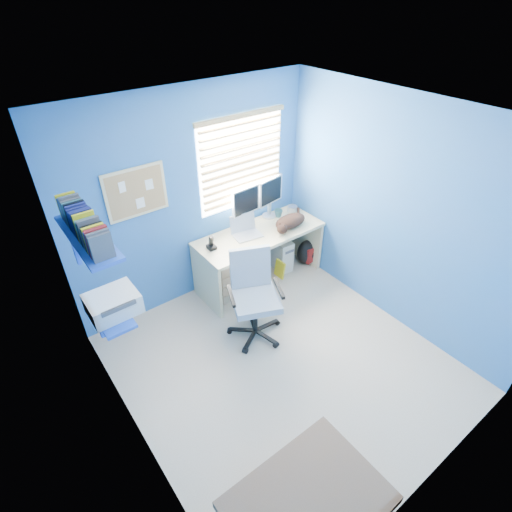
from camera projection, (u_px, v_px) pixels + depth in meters
floor at (282, 363)px, 4.18m from camera, size 3.00×3.20×0.00m
ceiling at (296, 123)px, 2.74m from camera, size 3.00×3.20×0.00m
wall_back at (194, 200)px, 4.50m from camera, size 3.00×0.01×2.50m
wall_front at (461, 395)px, 2.42m from camera, size 3.00×0.01×2.50m
wall_left at (121, 349)px, 2.72m from camera, size 0.01×3.20×2.50m
wall_right at (395, 216)px, 4.20m from camera, size 0.01×3.20×2.50m
desk at (259, 257)px, 5.11m from camera, size 1.63×0.65×0.74m
laptop at (247, 228)px, 4.78m from camera, size 0.37×0.31×0.22m
monitor_left at (245, 208)px, 4.85m from camera, size 0.41×0.15×0.54m
monitor_right at (270, 198)px, 5.07m from camera, size 0.41×0.18×0.54m
phone at (211, 242)px, 4.56m from camera, size 0.09×0.11×0.17m
mug at (278, 213)px, 5.19m from camera, size 0.10×0.09×0.10m
cd_spindle at (292, 208)px, 5.33m from camera, size 0.13×0.13×0.07m
cat at (290, 221)px, 4.97m from camera, size 0.50×0.39×0.16m
tower_pc at (279, 252)px, 5.46m from camera, size 0.22×0.45×0.45m
drawer_boxes at (228, 277)px, 4.93m from camera, size 0.35×0.28×0.54m
yellow_book at (280, 269)px, 5.32m from camera, size 0.03×0.17×0.24m
backpack at (307, 252)px, 5.53m from camera, size 0.33×0.26×0.37m
office_chair at (254, 306)px, 4.35m from camera, size 0.77×0.77×1.01m
window_blinds at (242, 162)px, 4.62m from camera, size 1.15×0.05×1.10m
corkboard at (136, 192)px, 3.99m from camera, size 0.64×0.02×0.52m
wall_shelves at (98, 267)px, 3.17m from camera, size 0.42×0.90×1.05m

